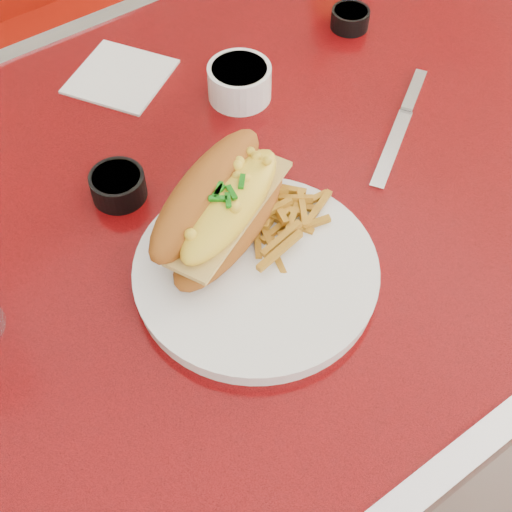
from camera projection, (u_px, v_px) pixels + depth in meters
ground at (266, 423)px, 1.50m from camera, size 8.00×8.00×0.00m
diner_table at (270, 247)px, 1.01m from camera, size 1.23×0.83×0.77m
booth_bench_far at (61, 109)px, 1.66m from camera, size 1.20×0.51×0.90m
dinner_plate at (256, 272)px, 0.77m from camera, size 0.27×0.27×0.02m
mac_hoagie at (222, 206)px, 0.77m from camera, size 0.23×0.18×0.09m
fries_pile at (274, 216)px, 0.79m from camera, size 0.12×0.11×0.03m
fork at (278, 226)px, 0.80m from camera, size 0.09×0.12×0.00m
gravy_ramekin at (240, 81)px, 0.94m from camera, size 0.10×0.10×0.05m
sauce_cup_left at (118, 185)px, 0.84m from camera, size 0.09×0.09×0.03m
sauce_cup_right at (350, 18)px, 1.04m from camera, size 0.06×0.06×0.03m
knife at (404, 116)px, 0.93m from camera, size 0.20×0.14×0.01m
paper_napkin at (121, 76)px, 0.98m from camera, size 0.17×0.17×0.00m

